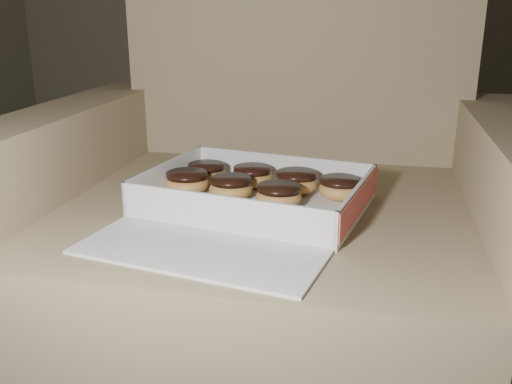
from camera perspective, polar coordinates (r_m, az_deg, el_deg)
name	(u,v)px	position (r m, az deg, el deg)	size (l,w,h in m)	color
armchair	(274,252)	(1.16, 1.79, -6.05)	(0.97, 0.82, 1.02)	#8E7F5A
bakery_box	(249,207)	(0.98, -0.71, -1.52)	(0.44, 0.49, 0.06)	silver
donut_a	(340,188)	(1.04, 8.40, 0.42)	(0.08, 0.08, 0.04)	gold
donut_b	(297,182)	(1.06, 4.07, 1.05)	(0.08, 0.08, 0.04)	gold
donut_c	(252,176)	(1.10, -0.36, 1.60)	(0.08, 0.08, 0.04)	gold
donut_d	(207,173)	(1.12, -4.96, 1.93)	(0.08, 0.08, 0.04)	gold
donut_e	(279,196)	(0.98, 2.28, -0.36)	(0.08, 0.08, 0.04)	gold
donut_f	(231,187)	(1.03, -2.53, 0.46)	(0.08, 0.08, 0.04)	gold
donut_g	(187,182)	(1.06, -6.90, 0.99)	(0.08, 0.08, 0.04)	gold
crumb_a	(200,211)	(0.97, -5.67, -1.90)	(0.01, 0.01, 0.00)	black
crumb_b	(286,222)	(0.92, 3.06, -3.06)	(0.01, 0.01, 0.00)	black
crumb_c	(324,234)	(0.88, 6.78, -4.16)	(0.01, 0.01, 0.00)	black
crumb_d	(217,218)	(0.94, -3.97, -2.58)	(0.01, 0.01, 0.00)	black
crumb_e	(192,206)	(1.00, -6.42, -1.38)	(0.01, 0.01, 0.00)	black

